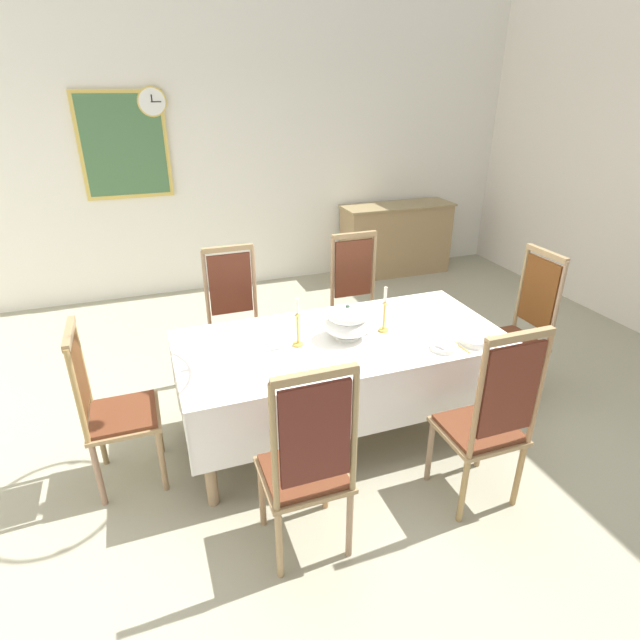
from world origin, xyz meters
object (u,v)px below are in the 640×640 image
object	(u,v)px
candlestick_east	(384,314)
spoon_primary	(457,344)
chair_head_west	(110,406)
bowl_near_right	(474,340)
chair_south_a	(308,464)
bowl_near_left	(444,347)
framed_painting	(124,146)
chair_head_east	(520,327)
sideboard	(396,239)
soup_tureen	(347,322)
mounted_clock	(152,102)
dining_table	(342,348)
spoon_secondary	(488,338)
chair_north_b	(358,301)
chair_south_b	(489,419)
candlestick_west	(298,327)
chair_north_a	(236,319)

from	to	relation	value
candlestick_east	spoon_primary	distance (m)	0.51
chair_head_west	bowl_near_right	size ratio (longest dim) A/B	5.78
chair_south_a	bowl_near_left	size ratio (longest dim) A/B	7.02
candlestick_east	framed_painting	world-z (taller)	framed_painting
chair_head_east	sideboard	size ratio (longest dim) A/B	0.83
chair_head_west	chair_head_east	world-z (taller)	chair_head_east
chair_south_a	spoon_primary	world-z (taller)	chair_south_a
candlestick_east	spoon_primary	world-z (taller)	candlestick_east
soup_tureen	mounted_clock	distance (m)	3.50
chair_head_east	soup_tureen	distance (m)	1.49
dining_table	bowl_near_left	bearing A→B (deg)	-33.54
chair_head_west	mounted_clock	size ratio (longest dim) A/B	3.69
spoon_secondary	chair_north_b	bearing A→B (deg)	123.40
dining_table	candlestick_east	bearing A→B (deg)	-0.00
bowl_near_right	spoon_secondary	bearing A→B (deg)	11.00
chair_south_b	mounted_clock	size ratio (longest dim) A/B	4.06
chair_head_east	framed_painting	distance (m)	4.30
sideboard	framed_painting	size ratio (longest dim) A/B	1.33
candlestick_east	mounted_clock	bearing A→B (deg)	110.52
soup_tureen	bowl_near_right	world-z (taller)	soup_tureen
bowl_near_right	mounted_clock	bearing A→B (deg)	115.25
chair_head_west	mounted_clock	xyz separation A→B (m)	(0.62, 3.15, 1.56)
chair_south_a	mounted_clock	world-z (taller)	mounted_clock
chair_head_west	chair_south_b	bearing A→B (deg)	65.57
soup_tureen	candlestick_east	bearing A→B (deg)	0.00
chair_head_east	soup_tureen	world-z (taller)	chair_head_east
chair_south_b	chair_north_b	world-z (taller)	chair_south_b
candlestick_west	bowl_near_left	size ratio (longest dim) A/B	1.97
dining_table	soup_tureen	xyz separation A→B (m)	(0.04, -0.00, 0.19)
chair_north_a	spoon_secondary	xyz separation A→B (m)	(1.47, -1.26, 0.18)
dining_table	framed_painting	distance (m)	3.53
chair_south_b	spoon_secondary	bearing A→B (deg)	55.47
chair_south_b	chair_head_east	bearing A→B (deg)	43.28
chair_head_west	mounted_clock	distance (m)	3.57
chair_south_b	chair_head_west	bearing A→B (deg)	155.57
chair_north_b	mounted_clock	distance (m)	3.05
dining_table	candlestick_west	world-z (taller)	candlestick_west
chair_north_b	spoon_primary	size ratio (longest dim) A/B	6.52
bowl_near_left	spoon_secondary	size ratio (longest dim) A/B	0.98
dining_table	spoon_secondary	xyz separation A→B (m)	(0.92, -0.34, 0.08)
mounted_clock	candlestick_west	bearing A→B (deg)	-79.89
chair_north_a	framed_painting	world-z (taller)	framed_painting
chair_south_b	candlestick_east	xyz separation A→B (m)	(-0.22, 0.92, 0.29)
soup_tureen	framed_painting	distance (m)	3.49
dining_table	soup_tureen	size ratio (longest dim) A/B	7.07
sideboard	mounted_clock	world-z (taller)	mounted_clock
framed_painting	bowl_near_left	bearing A→B (deg)	-63.41
dining_table	chair_north_b	xyz separation A→B (m)	(0.52, 0.91, -0.10)
dining_table	bowl_near_right	bearing A→B (deg)	-25.02
chair_north_a	chair_head_west	xyz separation A→B (m)	(-0.94, -0.91, -0.02)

